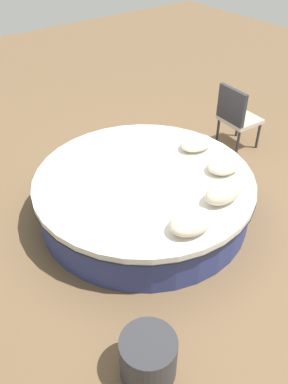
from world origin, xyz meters
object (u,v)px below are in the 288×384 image
(throw_pillow_2, at_px, (224,165))
(throw_pillow_3, at_px, (196,143))
(throw_pillow_0, at_px, (191,222))
(side_table, at_px, (148,357))
(patio_chair, at_px, (236,114))
(round_bed, at_px, (144,195))
(throw_pillow_1, at_px, (223,192))

(throw_pillow_2, xyz_separation_m, throw_pillow_3, (0.09, 0.57, 0.00))
(throw_pillow_0, distance_m, throw_pillow_2, 1.13)
(side_table, bearing_deg, throw_pillow_0, 32.92)
(throw_pillow_3, bearing_deg, throw_pillow_2, -98.91)
(throw_pillow_2, bearing_deg, throw_pillow_3, 81.09)
(throw_pillow_3, height_order, patio_chair, patio_chair)
(round_bed, xyz_separation_m, throw_pillow_3, (0.93, 0.12, 0.34))
(round_bed, xyz_separation_m, patio_chair, (2.02, 0.43, 0.28))
(patio_chair, relative_size, side_table, 2.06)
(throw_pillow_0, xyz_separation_m, throw_pillow_1, (0.58, 0.13, 0.02))
(throw_pillow_0, distance_m, throw_pillow_1, 0.59)
(throw_pillow_1, bearing_deg, side_table, -153.66)
(round_bed, distance_m, throw_pillow_1, 1.02)
(round_bed, xyz_separation_m, throw_pillow_1, (0.42, -0.85, 0.37))
(throw_pillow_0, bearing_deg, patio_chair, 32.90)
(round_bed, relative_size, throw_pillow_2, 6.11)
(side_table, bearing_deg, throw_pillow_2, 30.45)
(throw_pillow_0, xyz_separation_m, throw_pillow_3, (1.09, 1.09, -0.02))
(patio_chair, bearing_deg, throw_pillow_0, -53.34)
(throw_pillow_1, relative_size, patio_chair, 0.48)
(throw_pillow_2, xyz_separation_m, side_table, (-2.05, -1.20, -0.40))
(patio_chair, bearing_deg, throw_pillow_2, -49.36)
(throw_pillow_1, xyz_separation_m, throw_pillow_2, (0.42, 0.40, -0.04))
(patio_chair, bearing_deg, throw_pillow_1, -47.51)
(throw_pillow_1, xyz_separation_m, throw_pillow_3, (0.51, 0.97, -0.03))
(round_bed, xyz_separation_m, throw_pillow_0, (-0.16, -0.98, 0.35))
(patio_chair, xyz_separation_m, side_table, (-3.23, -2.09, -0.35))
(throw_pillow_0, xyz_separation_m, patio_chair, (2.18, 1.41, -0.07))
(patio_chair, bearing_deg, side_table, -53.33)
(throw_pillow_2, bearing_deg, throw_pillow_0, -152.30)
(throw_pillow_2, relative_size, patio_chair, 0.43)
(throw_pillow_0, distance_m, patio_chair, 2.59)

